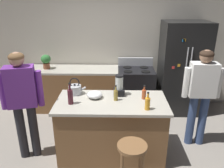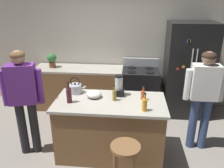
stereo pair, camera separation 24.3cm
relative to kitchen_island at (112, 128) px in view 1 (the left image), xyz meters
The scene contains 17 objects.
ground_plane 0.46m from the kitchen_island, ahead, with size 14.00×14.00×0.00m, color gray.
back_wall 2.14m from the kitchen_island, 90.00° to the left, with size 8.00×0.10×2.70m, color beige.
kitchen_island is the anchor object (origin of this frame).
back_counter_run 1.74m from the kitchen_island, 117.30° to the left, with size 2.00×0.64×0.91m.
refrigerator 2.13m from the kitchen_island, 46.46° to the left, with size 0.90×0.73×1.90m.
stove_range 1.60m from the kitchen_island, 72.45° to the left, with size 0.76×0.65×1.09m.
person_by_island_left 1.38m from the kitchen_island, behind, with size 0.59×0.31×1.66m.
person_by_sink_right 1.52m from the kitchen_island, 11.87° to the left, with size 0.59×0.23×1.62m.
bar_stool 0.81m from the kitchen_island, 71.01° to the right, with size 0.36×0.36×0.71m.
potted_plant 2.19m from the kitchen_island, 132.27° to the left, with size 0.20×0.20×0.30m.
blender_appliance 0.64m from the kitchen_island, 63.58° to the left, with size 0.17×0.17×0.32m.
bottle_wine 0.82m from the kitchen_island, behind, with size 0.08×0.08×0.32m.
bottle_cooking_sauce 0.72m from the kitchen_island, 10.39° to the left, with size 0.06×0.06×0.22m.
bottle_soda 0.78m from the kitchen_island, 27.39° to the right, with size 0.07×0.07×0.26m.
bottle_vinegar 0.55m from the kitchen_island, 25.70° to the left, with size 0.06×0.06×0.24m.
mixing_bowl 0.58m from the kitchen_island, 157.68° to the left, with size 0.23×0.23×0.10m, color white.
tea_kettle 0.82m from the kitchen_island, 157.03° to the left, with size 0.28×0.20×0.27m.
Camera 1 is at (0.07, -2.97, 2.34)m, focal length 36.07 mm.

